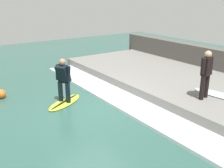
{
  "coord_description": "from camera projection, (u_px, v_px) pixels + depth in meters",
  "views": [
    {
      "loc": [
        -4.05,
        -7.03,
        3.61
      ],
      "look_at": [
        0.83,
        0.0,
        0.7
      ],
      "focal_mm": 42.0,
      "sensor_mm": 36.0,
      "label": 1
    }
  ],
  "objects": [
    {
      "name": "ground_plane",
      "position": [
        92.0,
        108.0,
        8.82
      ],
      "size": [
        28.0,
        28.0,
        0.0
      ],
      "primitive_type": "plane",
      "color": "#2D564C"
    },
    {
      "name": "concrete_ledge",
      "position": [
        174.0,
        81.0,
        10.9
      ],
      "size": [
        4.4,
        11.08,
        0.41
      ],
      "primitive_type": "cube",
      "color": "slate",
      "rests_on": "ground_plane"
    },
    {
      "name": "back_wall",
      "position": [
        212.0,
        62.0,
        12.07
      ],
      "size": [
        0.5,
        11.63,
        1.33
      ],
      "primitive_type": "cube",
      "color": "#544F49",
      "rests_on": "ground_plane"
    },
    {
      "name": "wave_foam_crest",
      "position": [
        120.0,
        99.0,
        9.45
      ],
      "size": [
        1.16,
        10.52,
        0.1
      ],
      "primitive_type": "cube",
      "color": "silver",
      "rests_on": "ground_plane"
    },
    {
      "name": "surfboard_riding",
      "position": [
        65.0,
        102.0,
        9.23
      ],
      "size": [
        1.74,
        1.34,
        0.07
      ],
      "color": "#BFE02D",
      "rests_on": "ground_plane"
    },
    {
      "name": "surfer_riding",
      "position": [
        63.0,
        78.0,
        8.95
      ],
      "size": [
        0.56,
        0.59,
        1.54
      ],
      "color": "black",
      "rests_on": "surfboard_riding"
    },
    {
      "name": "surfer_waiting_near",
      "position": [
        206.0,
        72.0,
        8.3
      ],
      "size": [
        0.53,
        0.29,
        1.58
      ],
      "color": "black",
      "rests_on": "concrete_ledge"
    },
    {
      "name": "surfboard_waiting_near",
      "position": [
        219.0,
        95.0,
        8.81
      ],
      "size": [
        0.81,
        1.81,
        0.06
      ],
      "color": "silver",
      "rests_on": "concrete_ledge"
    },
    {
      "name": "marker_buoy",
      "position": [
        1.0,
        94.0,
        9.62
      ],
      "size": [
        0.34,
        0.34,
        0.34
      ],
      "primitive_type": "sphere",
      "color": "orange",
      "rests_on": "ground_plane"
    }
  ]
}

